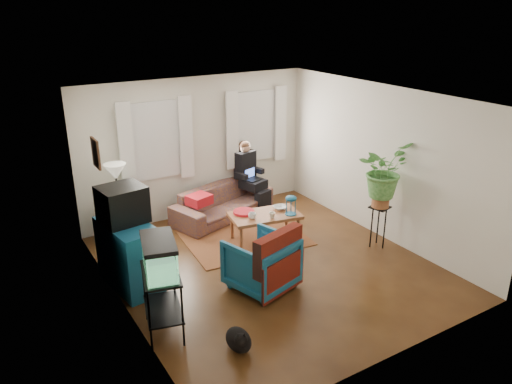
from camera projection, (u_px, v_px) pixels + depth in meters
floor at (269, 266)px, 7.72m from camera, size 4.50×5.00×0.01m
ceiling at (271, 98)px, 6.79m from camera, size 4.50×5.00×0.01m
wall_back at (197, 147)px, 9.25m from camera, size 4.50×0.01×2.60m
wall_front at (399, 258)px, 5.27m from camera, size 4.50×0.01×2.60m
wall_left at (118, 221)px, 6.16m from camera, size 0.01×5.00×2.60m
wall_right at (383, 163)px, 8.36m from camera, size 0.01×5.00×2.60m
window_left at (155, 141)px, 8.75m from camera, size 1.08×0.04×1.38m
window_right at (255, 126)px, 9.75m from camera, size 1.08×0.04×1.38m
curtains_left at (157, 142)px, 8.69m from camera, size 1.36×0.06×1.50m
curtains_right at (257, 127)px, 9.69m from camera, size 1.36×0.06×1.50m
picture_frame at (96, 153)px, 6.62m from camera, size 0.04×0.32×0.40m
area_rug at (244, 237)px, 8.65m from camera, size 2.14×1.78×0.01m
sofa at (223, 197)px, 9.35m from camera, size 2.17×1.35×0.79m
seated_person at (249, 177)px, 9.78m from camera, size 0.67×0.74×1.21m
side_table at (120, 220)px, 8.49m from camera, size 0.52×0.52×0.71m
table_lamp at (116, 183)px, 8.26m from camera, size 0.39×0.39×0.65m
dresser at (129, 255)px, 7.05m from camera, size 0.68×1.14×0.96m
crt_tv at (122, 204)px, 6.87m from camera, size 0.66×0.61×0.51m
aquarium_stand at (163, 303)px, 6.04m from camera, size 0.60×0.83×0.84m
aquarium at (159, 256)px, 5.81m from camera, size 0.54×0.76×0.44m
black_cat at (238, 338)px, 5.80m from camera, size 0.39×0.47×0.35m
armchair at (261, 260)px, 7.02m from camera, size 1.01×0.98×0.85m
serape_throw at (279, 257)px, 6.75m from camera, size 0.88×0.43×0.70m
coffee_table at (265, 227)px, 8.48m from camera, size 1.27×0.85×0.48m
cup_a at (252, 216)px, 8.20m from camera, size 0.15×0.15×0.10m
cup_b at (272, 215)px, 8.23m from camera, size 0.12×0.12×0.10m
bowl at (280, 208)px, 8.58m from camera, size 0.27×0.27×0.06m
snack_tray at (244, 212)px, 8.43m from camera, size 0.42×0.42×0.04m
birdcage at (291, 205)px, 8.33m from camera, size 0.22×0.22×0.34m
plant_stand at (378, 227)px, 8.23m from camera, size 0.37×0.37×0.71m
potted_plant at (383, 178)px, 7.93m from camera, size 0.97×0.89×0.90m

